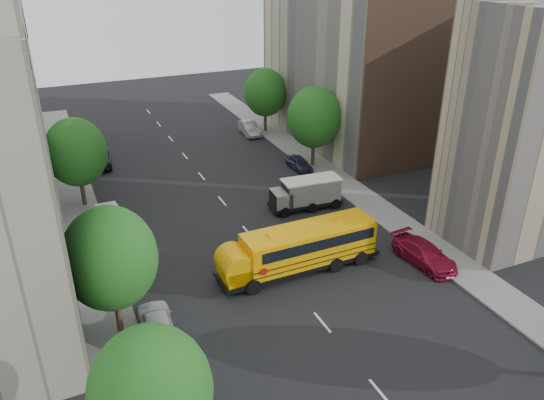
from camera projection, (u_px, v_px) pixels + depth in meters
ground at (268, 257)px, 37.86m from camera, size 120.00×120.00×0.00m
sidewalk_left at (92, 257)px, 37.74m from camera, size 3.00×80.00×0.12m
sidewalk_right at (366, 200)px, 46.16m from camera, size 3.00×80.00×0.12m
lane_markings at (222, 201)px, 46.08m from camera, size 0.15×64.00×0.01m
building_right_near at (529, 129)px, 37.05m from camera, size 10.00×7.00×17.00m
building_right_far at (347, 59)px, 57.00m from camera, size 10.00×22.00×18.00m
building_right_sidewall at (410, 81)px, 47.94m from camera, size 10.10×0.30×18.00m
street_tree_0 at (151, 392)px, 20.29m from camera, size 4.80×4.80×7.41m
street_tree_1 at (110, 258)px, 28.39m from camera, size 5.12×5.12×7.90m
street_tree_2 at (76, 152)px, 43.25m from camera, size 4.99×4.99×7.71m
street_tree_4 at (314, 117)px, 51.20m from camera, size 5.25×5.25×8.10m
street_tree_5 at (265, 93)px, 61.24m from camera, size 4.86×4.86×7.51m
school_bus at (298, 247)px, 35.53m from camera, size 11.53×3.04×3.24m
safari_truck at (306, 193)px, 44.31m from camera, size 6.24×2.68×2.60m
parked_car_0 at (157, 324)px, 29.90m from camera, size 2.22×4.82×1.60m
parked_car_1 at (108, 215)px, 41.95m from camera, size 1.75×4.90×1.61m
parked_car_2 at (96, 158)px, 53.24m from camera, size 3.00×5.83×1.57m
parked_car_3 at (424, 254)px, 36.80m from camera, size 2.59×5.38×1.51m
parked_car_4 at (299, 163)px, 52.38m from camera, size 1.63×3.80×1.28m
parked_car_5 at (249, 128)px, 62.05m from camera, size 1.93×4.64×1.49m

